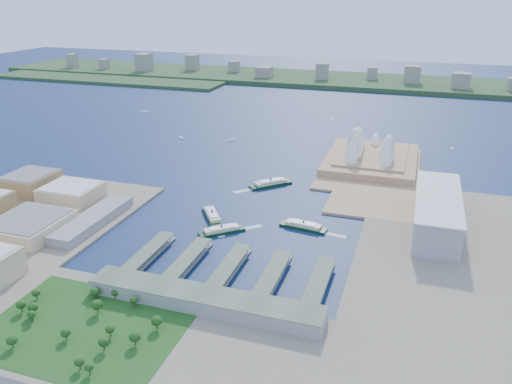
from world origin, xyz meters
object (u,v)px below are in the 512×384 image
(opera_house, at_px, (373,144))
(ferry_b, at_px, (271,182))
(ferry_d, at_px, (303,224))
(toaster_building, at_px, (437,212))
(ferry_c, at_px, (222,229))
(ferry_a, at_px, (212,214))

(opera_house, height_order, ferry_b, opera_house)
(ferry_b, distance_m, ferry_d, 132.64)
(toaster_building, bearing_deg, ferry_d, -162.38)
(opera_house, height_order, toaster_building, opera_house)
(ferry_c, xyz_separation_m, ferry_d, (81.06, 37.84, 0.18))
(ferry_c, bearing_deg, toaster_building, -110.76)
(toaster_building, relative_size, ferry_a, 2.89)
(toaster_building, bearing_deg, ferry_b, 161.73)
(ferry_a, bearing_deg, ferry_b, 38.91)
(opera_house, bearing_deg, ferry_a, -121.37)
(ferry_a, height_order, ferry_d, ferry_a)
(toaster_building, xyz_separation_m, ferry_b, (-207.84, 68.61, -14.98))
(opera_house, xyz_separation_m, ferry_b, (-117.84, -131.39, -26.48))
(ferry_a, relative_size, ferry_d, 1.03)
(opera_house, bearing_deg, toaster_building, -65.77)
(ferry_c, bearing_deg, ferry_b, -45.08)
(ferry_b, height_order, ferry_d, ferry_b)
(opera_house, height_order, ferry_a, opera_house)
(opera_house, height_order, ferry_c, opera_house)
(opera_house, bearing_deg, ferry_d, -100.90)
(toaster_building, relative_size, ferry_d, 2.97)
(opera_house, distance_m, ferry_b, 178.47)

